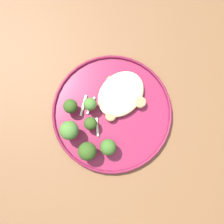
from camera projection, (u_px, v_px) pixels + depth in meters
name	position (u px, v px, depth m)	size (l,w,h in m)	color
ground	(117.00, 136.00, 1.37)	(6.00, 6.00, 0.00)	#47423D
wooden_dining_table	(121.00, 117.00, 0.72)	(1.40, 1.00, 0.74)	brown
dinner_plate	(112.00, 113.00, 0.64)	(0.29, 0.29, 0.02)	maroon
noodle_bed	(121.00, 94.00, 0.63)	(0.12, 0.10, 0.03)	beige
seared_scallop_large_seared	(118.00, 94.00, 0.63)	(0.03, 0.03, 0.02)	beige
seared_scallop_tilted_round	(140.00, 103.00, 0.63)	(0.03, 0.03, 0.02)	#DBB77A
seared_scallop_tiny_bay	(137.00, 90.00, 0.63)	(0.02, 0.02, 0.01)	beige
seared_scallop_right_edge	(128.00, 99.00, 0.63)	(0.03, 0.03, 0.02)	#DBB77A
seared_scallop_left_edge	(111.00, 116.00, 0.62)	(0.02, 0.02, 0.01)	#DBB77A
seared_scallop_center_golden	(112.00, 82.00, 0.64)	(0.03, 0.03, 0.01)	#DBB77A
seared_scallop_on_noodles	(104.00, 103.00, 0.63)	(0.03, 0.03, 0.01)	#DBB77A
broccoli_floret_near_rim	(87.00, 151.00, 0.58)	(0.04, 0.04, 0.06)	#89A356
broccoli_floret_right_tilted	(70.00, 106.00, 0.61)	(0.03, 0.03, 0.05)	#89A356
broccoli_floret_rear_charred	(69.00, 130.00, 0.59)	(0.04, 0.04, 0.06)	#89A356
broccoli_floret_left_leaning	(90.00, 104.00, 0.61)	(0.03, 0.03, 0.05)	#7A994C
broccoli_floret_center_pile	(91.00, 124.00, 0.60)	(0.03, 0.03, 0.04)	#7A994C
broccoli_floret_split_head	(108.00, 147.00, 0.59)	(0.04, 0.04, 0.05)	#7A994C
onion_sliver_pale_crescent	(91.00, 105.00, 0.63)	(0.04, 0.01, 0.00)	silver
onion_sliver_short_strip	(83.00, 105.00, 0.63)	(0.05, 0.01, 0.00)	silver
onion_sliver_long_sliver	(97.00, 127.00, 0.62)	(0.04, 0.01, 0.00)	silver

